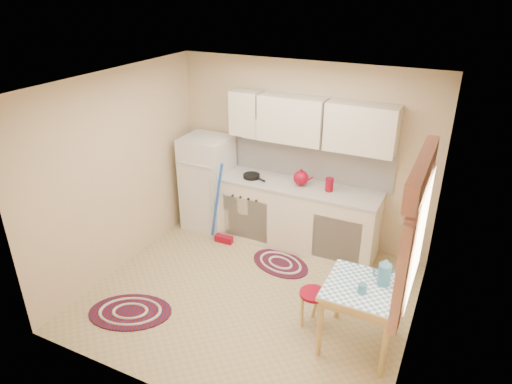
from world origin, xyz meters
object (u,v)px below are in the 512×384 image
at_px(fridge, 208,183).
at_px(base_cabinets, 295,216).
at_px(table, 359,316).
at_px(stool, 312,308).

height_order(fridge, base_cabinets, fridge).
relative_size(base_cabinets, table, 3.12).
relative_size(fridge, base_cabinets, 0.62).
bearing_deg(table, base_cabinets, 130.00).
bearing_deg(base_cabinets, stool, -61.96).
bearing_deg(stool, table, -9.51).
distance_m(base_cabinets, table, 2.02).
bearing_deg(stool, fridge, 146.63).
height_order(table, stool, table).
xyz_separation_m(base_cabinets, stool, (0.78, -1.46, -0.23)).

